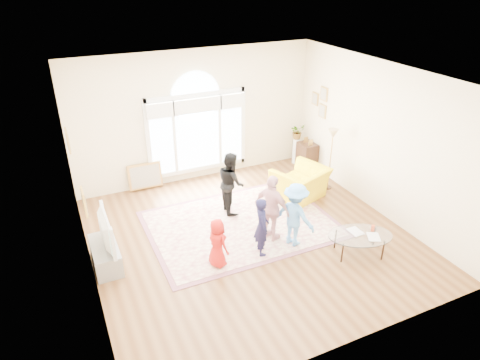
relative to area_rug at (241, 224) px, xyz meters
name	(u,v)px	position (x,y,z in m)	size (l,w,h in m)	color
ground	(250,237)	(-0.02, -0.49, -0.01)	(6.00, 6.00, 0.00)	#563318
room_shell	(199,120)	(-0.02, 2.34, 1.56)	(6.00, 6.00, 6.00)	beige
area_rug	(241,224)	(0.00, 0.00, 0.00)	(3.60, 2.60, 0.02)	beige
rug_border	(241,224)	(0.00, 0.00, 0.00)	(3.80, 2.80, 0.01)	#7F4956
tv_console	(106,255)	(-2.77, -0.19, 0.20)	(0.45, 1.00, 0.42)	gray
television	(102,231)	(-2.77, -0.19, 0.72)	(0.17, 1.09, 0.63)	black
coffee_table	(360,236)	(1.58, -1.83, 0.39)	(1.39, 1.12, 0.54)	silver
armchair	(300,184)	(1.72, 0.47, 0.36)	(1.14, 1.00, 0.74)	yellow
side_cabinet	(307,156)	(2.76, 1.79, 0.34)	(0.40, 0.50, 0.70)	black
floor_lamp	(333,139)	(2.61, 0.61, 1.27)	(0.27, 0.27, 1.51)	black
plant_pedestal	(296,151)	(2.68, 2.20, 0.34)	(0.20, 0.20, 0.70)	white
potted_plant	(297,131)	(2.68, 2.20, 0.90)	(0.38, 0.33, 0.42)	#33722D
leaning_picture	(147,189)	(-1.41, 2.41, -0.01)	(0.80, 0.05, 0.62)	tan
child_red	(217,243)	(-0.95, -1.05, 0.48)	(0.46, 0.30, 0.94)	red
child_navy	(262,226)	(-0.07, -1.05, 0.59)	(0.42, 0.28, 1.15)	#171639
child_black	(231,182)	(0.04, 0.60, 0.69)	(0.66, 0.52, 1.36)	black
child_pink	(272,208)	(0.32, -0.72, 0.69)	(0.80, 0.33, 1.37)	#E8A7AD
child_blue	(295,215)	(0.64, -1.05, 0.65)	(0.83, 0.48, 1.28)	#599EEE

